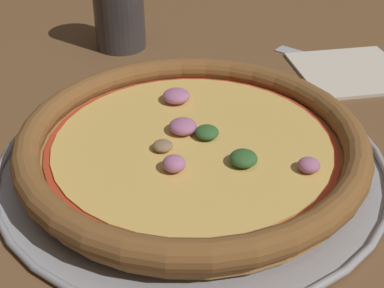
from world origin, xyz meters
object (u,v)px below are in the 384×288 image
at_px(pizza_tray, 192,161).
at_px(drinking_cup, 119,7).
at_px(fork, 332,63).
at_px(napkin, 352,70).
at_px(pizza, 192,143).

bearing_deg(pizza_tray, drinking_cup, -8.19).
bearing_deg(fork, napkin, 163.52).
bearing_deg(napkin, pizza_tray, 107.12).
height_order(pizza, drinking_cup, drinking_cup).
xyz_separation_m(drinking_cup, napkin, (-0.22, -0.24, -0.05)).
xyz_separation_m(pizza_tray, drinking_cup, (0.31, -0.04, 0.05)).
bearing_deg(pizza, napkin, -72.87).
bearing_deg(pizza_tray, napkin, -72.88).
height_order(pizza, napkin, pizza).
distance_m(pizza, drinking_cup, 0.31).
distance_m(pizza, fork, 0.30).
xyz_separation_m(drinking_cup, fork, (-0.19, -0.23, -0.06)).
xyz_separation_m(pizza, napkin, (0.09, -0.28, -0.02)).
xyz_separation_m(pizza, drinking_cup, (0.31, -0.04, 0.03)).
xyz_separation_m(pizza_tray, pizza, (0.00, -0.00, 0.02)).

